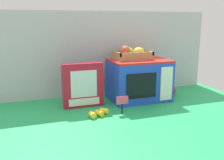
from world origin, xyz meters
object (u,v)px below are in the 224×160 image
cookie_set_box (83,85)px  loose_toy_banana (99,113)px  food_groups_crate (132,55)px  toy_microwave (139,80)px  price_sign (122,102)px  loose_toy_apple (171,90)px

cookie_set_box → loose_toy_banana: 0.22m
food_groups_crate → cookie_set_box: (-0.34, -0.05, -0.16)m
toy_microwave → food_groups_crate: (-0.04, 0.02, 0.16)m
cookie_set_box → price_sign: 0.27m
food_groups_crate → loose_toy_banana: bearing=-141.1°
cookie_set_box → loose_toy_banana: bearing=-77.1°
toy_microwave → price_sign: 0.31m
loose_toy_banana → toy_microwave: bearing=32.3°
food_groups_crate → loose_toy_apple: food_groups_crate is taller
toy_microwave → cookie_set_box: cookie_set_box is taller
toy_microwave → loose_toy_banana: (-0.34, -0.21, -0.12)m
cookie_set_box → price_sign: (0.18, -0.19, -0.07)m
food_groups_crate → price_sign: food_groups_crate is taller
loose_toy_apple → food_groups_crate: bearing=179.1°
toy_microwave → loose_toy_banana: 0.42m
price_sign → loose_toy_banana: 0.14m
toy_microwave → price_sign: size_ratio=3.74×
food_groups_crate → loose_toy_banana: (-0.29, -0.24, -0.28)m
toy_microwave → loose_toy_apple: size_ratio=5.65×
loose_toy_banana → loose_toy_apple: (0.60, 0.23, 0.02)m
loose_toy_banana → loose_toy_apple: bearing=21.1°
cookie_set_box → loose_toy_apple: 0.65m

